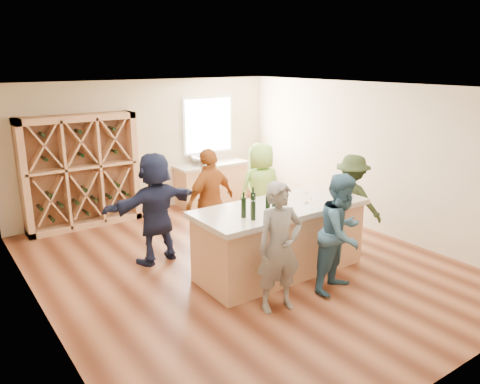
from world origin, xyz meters
TOP-DOWN VIEW (x-y plane):
  - floor at (0.00, 0.00)m, footprint 6.00×7.00m
  - ceiling at (0.00, 0.00)m, footprint 6.00×7.00m
  - wall_back at (0.00, 3.55)m, footprint 6.00×0.10m
  - wall_front at (0.00, -3.55)m, footprint 6.00×0.10m
  - wall_left at (-3.05, 0.00)m, footprint 0.10×7.00m
  - wall_right at (3.05, 0.00)m, footprint 0.10×7.00m
  - window_frame at (1.50, 3.47)m, footprint 1.30×0.06m
  - window_pane at (1.50, 3.44)m, footprint 1.18×0.01m
  - wine_rack at (-1.50, 3.27)m, footprint 2.20×0.45m
  - back_counter_base at (1.40, 3.20)m, footprint 1.60×0.58m
  - back_counter_top at (1.40, 3.20)m, footprint 1.70×0.62m
  - sink at (1.20, 3.20)m, footprint 0.54×0.54m
  - faucet at (1.20, 3.38)m, footprint 0.02×0.02m
  - tasting_counter_base at (0.33, -0.55)m, footprint 2.60×1.00m
  - tasting_counter_top at (0.33, -0.55)m, footprint 2.72×1.12m
  - wine_bottle_a at (-0.46, -0.69)m, footprint 0.09×0.09m
  - wine_bottle_b at (-0.41, -0.84)m, footprint 0.08×0.08m
  - wine_bottle_c at (-0.24, -0.60)m, footprint 0.09×0.09m
  - wine_bottle_d at (-0.09, -0.76)m, footprint 0.07×0.07m
  - wine_bottle_e at (0.10, -0.67)m, footprint 0.10×0.10m
  - wine_glass_a at (0.06, -1.03)m, footprint 0.07×0.07m
  - wine_glass_b at (0.58, -0.96)m, footprint 0.06×0.06m
  - wine_glass_c at (1.06, -1.05)m, footprint 0.07×0.07m
  - wine_glass_d at (0.72, -0.69)m, footprint 0.06×0.06m
  - wine_glass_e at (1.29, -0.80)m, footprint 0.08×0.08m
  - tasting_menu_a at (-0.05, -0.98)m, footprint 0.26×0.32m
  - tasting_menu_b at (0.52, -0.92)m, footprint 0.27×0.35m
  - tasting_menu_c at (1.16, -0.98)m, footprint 0.23×0.30m
  - person_near_left at (-0.41, -1.41)m, footprint 0.71×0.58m
  - person_near_right at (0.64, -1.50)m, footprint 0.92×0.65m
  - person_server at (2.01, -0.45)m, footprint 0.84×1.17m
  - person_far_mid at (-0.13, 0.73)m, footprint 1.16×0.79m
  - person_far_right at (1.02, 0.85)m, footprint 0.93×0.68m
  - person_far_left at (-1.05, 0.92)m, footprint 1.75×0.81m
  - wine_glass_f at (0.28, -0.35)m, footprint 0.07×0.07m

SIDE VIEW (x-z plane):
  - floor at x=0.00m, z-range -0.10..0.00m
  - back_counter_base at x=1.40m, z-range 0.00..0.86m
  - tasting_counter_base at x=0.33m, z-range 0.00..1.00m
  - person_server at x=2.01m, z-range 0.00..1.64m
  - person_near_right at x=0.64m, z-range 0.00..1.71m
  - person_near_left at x=-0.41m, z-range 0.00..1.73m
  - person_far_right at x=1.02m, z-range 0.00..1.76m
  - back_counter_top at x=1.40m, z-range 0.86..0.92m
  - person_far_mid at x=-0.13m, z-range 0.00..1.80m
  - person_far_left at x=-1.05m, z-range 0.00..1.82m
  - sink at x=1.20m, z-range 0.92..1.11m
  - tasting_counter_top at x=0.33m, z-range 1.00..1.08m
  - faucet at x=1.20m, z-range 0.92..1.22m
  - tasting_menu_a at x=-0.05m, z-range 1.08..1.08m
  - tasting_menu_b at x=0.52m, z-range 1.08..1.08m
  - tasting_menu_c at x=1.16m, z-range 1.08..1.08m
  - wine_rack at x=-1.50m, z-range 0.00..2.20m
  - wine_glass_b at x=0.58m, z-range 1.08..1.24m
  - wine_glass_d at x=0.72m, z-range 1.08..1.24m
  - wine_glass_c at x=1.06m, z-range 1.08..1.25m
  - wine_glass_f at x=0.28m, z-range 1.08..1.26m
  - wine_glass_a at x=0.06m, z-range 1.08..1.26m
  - wine_glass_e at x=1.29m, z-range 1.08..1.28m
  - wine_bottle_b at x=-0.41m, z-range 1.08..1.35m
  - wine_bottle_d at x=-0.09m, z-range 1.08..1.36m
  - wine_bottle_a at x=-0.46m, z-range 1.08..1.37m
  - wine_bottle_c at x=-0.24m, z-range 1.08..1.39m
  - wine_bottle_e at x=0.10m, z-range 1.08..1.42m
  - wall_back at x=0.00m, z-range 0.00..2.80m
  - wall_front at x=0.00m, z-range 0.00..2.80m
  - wall_left at x=-3.05m, z-range 0.00..2.80m
  - wall_right at x=3.05m, z-range 0.00..2.80m
  - window_frame at x=1.50m, z-range 1.10..2.40m
  - window_pane at x=1.50m, z-range 1.16..2.34m
  - ceiling at x=0.00m, z-range 2.80..2.90m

